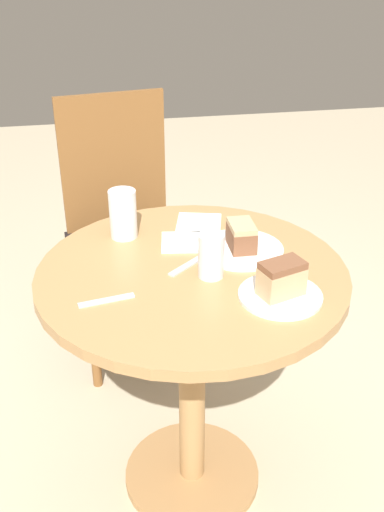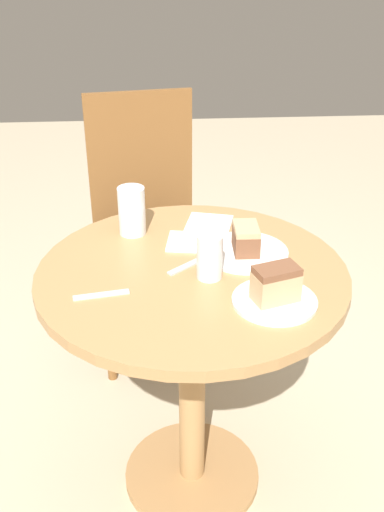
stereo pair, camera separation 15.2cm
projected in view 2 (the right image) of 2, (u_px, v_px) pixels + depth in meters
ground_plane at (192, 476)px, 1.92m from camera, size 8.00×8.00×0.00m
table at (192, 329)px, 1.64m from camera, size 0.81×0.81×0.77m
chair at (147, 224)px, 2.36m from camera, size 0.50×0.50×1.00m
plate_near at (245, 252)px, 1.62m from camera, size 0.23×0.23×0.01m
plate_far at (275, 301)px, 1.41m from camera, size 0.20×0.20×0.01m
cake_slice_near at (246, 238)px, 1.60m from camera, size 0.07×0.10×0.07m
cake_slice_far at (276, 284)px, 1.38m from camera, size 0.12×0.09×0.09m
glass_lemonade at (210, 259)px, 1.49m from camera, size 0.07×0.07×0.12m
glass_water at (132, 213)px, 1.70m from camera, size 0.08×0.08×0.14m
napkin_stack at (209, 224)px, 1.77m from camera, size 0.16×0.16×0.01m
fork at (195, 262)px, 1.57m from camera, size 0.15×0.13×0.00m
spoon at (101, 295)px, 1.43m from camera, size 0.14×0.04×0.00m
napkin_side at (188, 242)px, 1.67m from camera, size 0.13×0.13×0.01m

